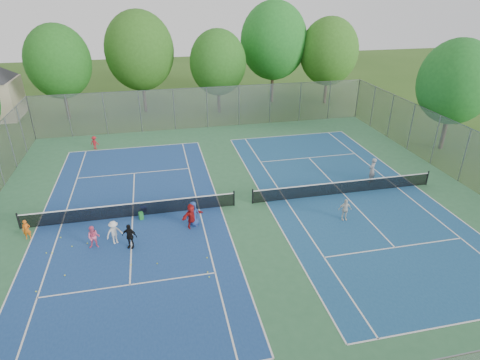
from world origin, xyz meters
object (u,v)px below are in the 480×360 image
(net_left, at_px, (132,210))
(ball_crate, at_px, (144,209))
(net_right, at_px, (344,188))
(ball_hopper, at_px, (141,216))
(instructor, at_px, (372,170))

(net_left, bearing_deg, ball_crate, 39.47)
(ball_crate, bearing_deg, net_right, -2.42)
(ball_crate, distance_m, ball_hopper, 1.01)
(ball_crate, bearing_deg, net_left, -140.53)
(net_left, distance_m, ball_hopper, 0.72)
(net_right, relative_size, instructor, 6.97)
(ball_hopper, bearing_deg, ball_crate, 81.31)
(net_left, height_order, ball_crate, net_left)
(ball_crate, bearing_deg, instructor, 2.53)
(ball_hopper, xyz_separation_m, instructor, (16.20, 1.70, 0.68))
(net_right, distance_m, instructor, 3.05)
(net_left, xyz_separation_m, net_right, (14.00, 0.00, 0.00))
(ball_hopper, relative_size, instructor, 0.26)
(ball_crate, height_order, ball_hopper, ball_hopper)
(ball_hopper, bearing_deg, net_right, 1.82)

